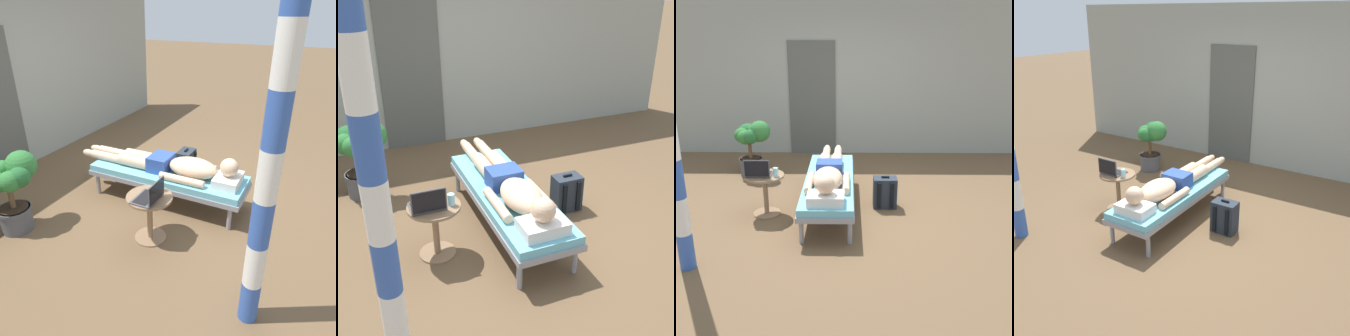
{
  "view_description": "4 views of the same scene",
  "coord_description": "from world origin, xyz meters",
  "views": [
    {
      "loc": [
        -3.45,
        -1.6,
        2.25
      ],
      "look_at": [
        -0.21,
        0.01,
        0.45
      ],
      "focal_mm": 34.65,
      "sensor_mm": 36.0,
      "label": 1
    },
    {
      "loc": [
        -1.63,
        -3.38,
        2.49
      ],
      "look_at": [
        -0.17,
        0.16,
        0.59
      ],
      "focal_mm": 45.31,
      "sensor_mm": 36.0,
      "label": 2
    },
    {
      "loc": [
        0.03,
        -4.61,
        2.17
      ],
      "look_at": [
        -0.03,
        -0.17,
        0.62
      ],
      "focal_mm": 41.6,
      "sensor_mm": 36.0,
      "label": 3
    },
    {
      "loc": [
        2.39,
        -3.84,
        2.53
      ],
      "look_at": [
        -0.21,
        0.21,
        0.65
      ],
      "focal_mm": 42.24,
      "sensor_mm": 36.0,
      "label": 4
    }
  ],
  "objects": [
    {
      "name": "backpack",
      "position": [
        0.5,
        0.07,
        0.2
      ],
      "size": [
        0.3,
        0.26,
        0.42
      ],
      "color": "#262D38",
      "rests_on": "ground"
    },
    {
      "name": "house_door_panel",
      "position": [
        -0.64,
        2.47,
        1.02
      ],
      "size": [
        0.84,
        0.03,
        2.04
      ],
      "primitive_type": "cube",
      "color": "#545651",
      "rests_on": "ground"
    },
    {
      "name": "lounge_chair",
      "position": [
        -0.22,
        0.01,
        0.35
      ],
      "size": [
        0.63,
        2.0,
        0.42
      ],
      "color": "gray",
      "rests_on": "ground"
    },
    {
      "name": "drink_glass",
      "position": [
        -0.85,
        -0.22,
        0.58
      ],
      "size": [
        0.06,
        0.06,
        0.11
      ],
      "primitive_type": "cylinder",
      "color": "#99D8E5",
      "rests_on": "side_table"
    },
    {
      "name": "person_reclining",
      "position": [
        -0.22,
        -0.09,
        0.52
      ],
      "size": [
        0.53,
        2.17,
        0.32
      ],
      "color": "white",
      "rests_on": "lounge_chair"
    },
    {
      "name": "house_wall_back",
      "position": [
        -0.22,
        2.58,
        1.35
      ],
      "size": [
        7.6,
        0.2,
        2.7
      ],
      "primitive_type": "cube",
      "color": "#999E93",
      "rests_on": "ground"
    },
    {
      "name": "side_table",
      "position": [
        -1.0,
        -0.17,
        0.36
      ],
      "size": [
        0.48,
        0.48,
        0.52
      ],
      "color": "#8C6B4C",
      "rests_on": "ground"
    },
    {
      "name": "laptop",
      "position": [
        -1.06,
        -0.22,
        0.58
      ],
      "size": [
        0.31,
        0.24,
        0.23
      ],
      "color": "#4C4C51",
      "rests_on": "side_table"
    },
    {
      "name": "potted_plant",
      "position": [
        -1.51,
        1.27,
        0.55
      ],
      "size": [
        0.58,
        0.58,
        0.89
      ],
      "color": "#4C4C51",
      "rests_on": "ground"
    },
    {
      "name": "ground_plane",
      "position": [
        0.0,
        0.0,
        0.0
      ],
      "size": [
        40.0,
        40.0,
        0.0
      ],
      "primitive_type": "plane",
      "color": "brown"
    }
  ]
}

